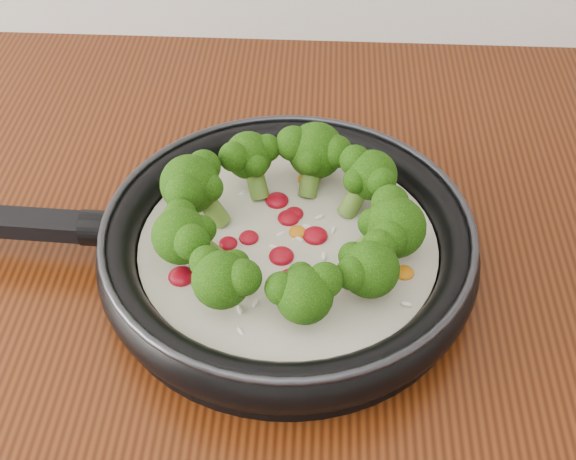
{
  "coord_description": "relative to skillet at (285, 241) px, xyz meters",
  "views": [
    {
      "loc": [
        0.09,
        0.61,
        1.4
      ],
      "look_at": [
        0.06,
        1.08,
        0.95
      ],
      "focal_mm": 46.81,
      "sensor_mm": 36.0,
      "label": 1
    }
  ],
  "objects": [
    {
      "name": "skillet",
      "position": [
        0.0,
        0.0,
        0.0
      ],
      "size": [
        0.53,
        0.35,
        0.1
      ],
      "color": "black",
      "rests_on": "counter"
    }
  ]
}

